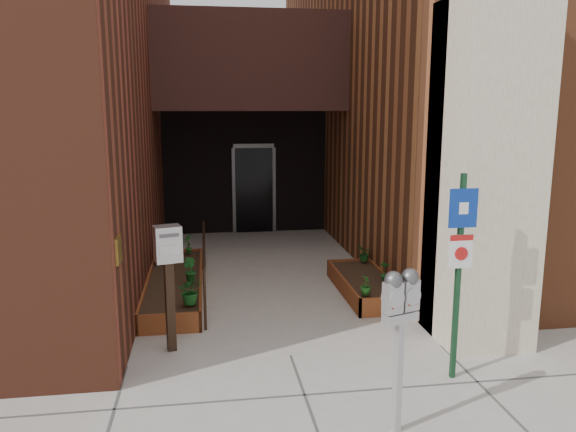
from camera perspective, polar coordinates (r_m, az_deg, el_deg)
name	(u,v)px	position (r m, az deg, el deg)	size (l,w,h in m)	color
ground	(290,356)	(7.27, 0.24, -14.00)	(80.00, 80.00, 0.00)	#9E9991
architecture	(237,22)	(13.57, -5.24, 19.02)	(20.00, 14.60, 10.00)	brown
planter_left	(175,285)	(9.69, -11.41, -6.90)	(0.90, 3.60, 0.30)	maroon
planter_right	(365,286)	(9.56, 7.79, -7.02)	(0.80, 2.20, 0.30)	maroon
handrail	(204,249)	(9.46, -8.54, -3.38)	(0.04, 3.34, 0.90)	black
parking_meter	(401,308)	(5.34, 11.37, -9.15)	(0.38, 0.24, 1.62)	#B8B8BA
sign_post	(460,256)	(6.51, 17.05, -3.86)	(0.32, 0.08, 2.37)	#153A1F
payment_dropbox	(168,262)	(7.18, -12.06, -4.56)	(0.38, 0.32, 1.64)	black
shrub_left_a	(191,291)	(8.20, -9.87, -7.49)	(0.35, 0.35, 0.39)	#1A5B1D
shrub_left_b	(190,270)	(9.19, -9.97, -5.45)	(0.22, 0.22, 0.40)	#18541C
shrub_left_c	(160,252)	(10.43, -12.92, -3.54)	(0.23, 0.23, 0.41)	#214E16
shrub_left_d	(188,244)	(10.98, -10.09, -2.80)	(0.20, 0.20, 0.38)	#1C6320
shrub_right_a	(366,285)	(8.58, 7.92, -6.95)	(0.16, 0.16, 0.29)	#1F5C1A
shrub_right_b	(385,271)	(9.30, 9.78, -5.49)	(0.17, 0.17, 0.32)	#1A5E1E
shrub_right_c	(364,253)	(10.37, 7.78, -3.78)	(0.27, 0.27, 0.30)	#164E18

